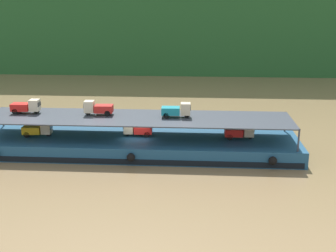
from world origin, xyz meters
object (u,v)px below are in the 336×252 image
mini_truck_upper_stern (26,106)px  mini_truck_lower_aft (137,129)px  cargo_barge (137,145)px  mini_truck_lower_stern (38,129)px  mini_truck_upper_fore (177,110)px  mini_truck_upper_mid (98,108)px  mini_truck_lower_mid (240,132)px

mini_truck_upper_stern → mini_truck_lower_aft: bearing=-1.0°
cargo_barge → mini_truck_upper_stern: 11.46m
mini_truck_lower_stern → mini_truck_upper_fore: size_ratio=1.01×
mini_truck_upper_fore → mini_truck_upper_mid: bearing=177.2°
mini_truck_upper_mid → mini_truck_upper_fore: (7.56, -0.36, 0.00)m
mini_truck_upper_stern → mini_truck_upper_fore: bearing=-2.1°
mini_truck_upper_fore → mini_truck_lower_aft: bearing=174.9°
cargo_barge → mini_truck_upper_fore: size_ratio=11.10×
cargo_barge → mini_truck_lower_stern: mini_truck_lower_stern is taller
cargo_barge → mini_truck_lower_stern: bearing=-179.0°
mini_truck_lower_aft → mini_truck_upper_fore: size_ratio=1.00×
mini_truck_lower_mid → mini_truck_upper_fore: mini_truck_upper_fore is taller
mini_truck_lower_stern → mini_truck_lower_aft: same height
mini_truck_lower_stern → mini_truck_lower_mid: same height
mini_truck_upper_mid → mini_truck_upper_fore: same height
mini_truck_lower_stern → mini_truck_lower_aft: bearing=4.6°
mini_truck_lower_mid → mini_truck_upper_stern: mini_truck_upper_stern is taller
mini_truck_lower_stern → mini_truck_lower_aft: 9.57m
mini_truck_lower_mid → mini_truck_upper_mid: size_ratio=0.99×
mini_truck_lower_stern → mini_truck_upper_mid: (5.78, 0.79, 2.00)m
mini_truck_lower_mid → mini_truck_upper_stern: (-20.65, 0.43, 2.00)m
mini_truck_lower_mid → mini_truck_upper_fore: size_ratio=1.00×
mini_truck_lower_aft → mini_truck_upper_fore: bearing=-5.1°
mini_truck_lower_stern → mini_truck_lower_aft: size_ratio=1.01×
mini_truck_lower_aft → mini_truck_upper_stern: size_ratio=1.01×
cargo_barge → mini_truck_upper_mid: mini_truck_upper_mid is taller
cargo_barge → mini_truck_upper_mid: bearing=170.7°
cargo_barge → mini_truck_upper_fore: (3.78, 0.26, 3.44)m
mini_truck_lower_stern → mini_truck_upper_stern: 2.59m
cargo_barge → mini_truck_upper_fore: mini_truck_upper_fore is taller
mini_truck_lower_stern → mini_truck_upper_mid: 6.16m
cargo_barge → mini_truck_upper_stern: mini_truck_upper_stern is taller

